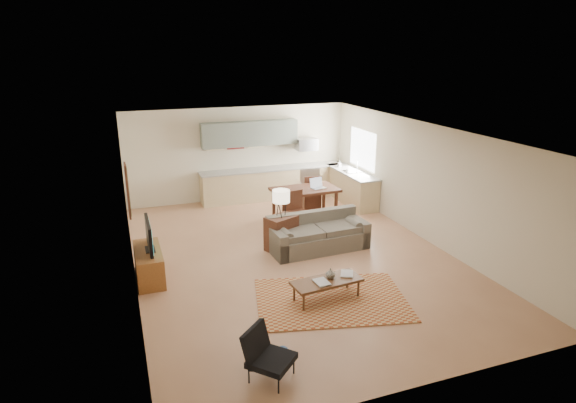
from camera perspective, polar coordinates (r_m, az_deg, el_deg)
name	(u,v)px	position (r m, az deg, el deg)	size (l,w,h in m)	color
room	(293,196)	(9.97, 0.59, 0.60)	(9.00, 9.00, 9.00)	#AA7553
kitchen_counter_back	(272,183)	(14.29, -1.91, 2.20)	(4.26, 0.64, 0.92)	tan
kitchen_counter_right	(351,187)	(14.00, 7.53, 1.73)	(0.64, 2.26, 0.92)	tan
kitchen_range	(306,180)	(14.66, 2.18, 2.56)	(0.62, 0.62, 0.90)	#A5A8AD
kitchen_microwave	(306,144)	(14.43, 2.20, 6.80)	(0.62, 0.40, 0.35)	#A5A8AD
upper_cabinets	(250,134)	(13.94, -4.54, 8.04)	(2.80, 0.34, 0.70)	slate
window_right	(362,149)	(13.88, 8.82, 6.17)	(0.02, 1.40, 1.05)	white
wall_art_left	(128,191)	(10.19, -18.43, 1.23)	(0.06, 0.42, 1.10)	olive
triptych	(235,140)	(14.01, -6.26, 7.21)	(1.70, 0.04, 0.50)	#FDF3C9
rug	(331,300)	(8.78, 5.14, -11.50)	(2.64, 1.83, 0.02)	#973B1B
sofa	(318,232)	(10.67, 3.62, -3.69)	(2.27, 0.99, 0.79)	#5D5648
coffee_table	(327,290)	(8.71, 4.59, -10.37)	(1.27, 0.50, 0.38)	#4B2B16
book_a	(316,284)	(8.47, 3.31, -9.68)	(0.25, 0.32, 0.03)	maroon
book_b	(341,273)	(8.87, 6.28, -8.46)	(0.33, 0.37, 0.02)	navy
vase	(330,273)	(8.67, 5.05, -8.46)	(0.19, 0.19, 0.18)	black
armchair	(271,356)	(6.76, -1.98, -17.79)	(0.63, 0.63, 0.72)	black
tv_credenza	(149,264)	(9.76, -16.16, -7.15)	(0.49, 1.28, 0.59)	brown
tv	(149,235)	(9.53, -16.17, -3.89)	(0.10, 0.99, 0.59)	black
console_table	(281,233)	(10.64, -0.80, -3.76)	(0.67, 0.44, 0.78)	#3E1F14
table_lamp	(281,203)	(10.40, -0.82, -0.17)	(0.38, 0.38, 0.62)	beige
dining_table	(305,204)	(12.47, 2.00, -0.32)	(1.67, 0.96, 0.85)	#3E1F14
dining_chair_near	(298,212)	(11.62, 1.19, -1.29)	(0.48, 0.50, 1.00)	#3E1F14
dining_chair_far	(311,192)	(13.27, 2.71, 1.15)	(0.48, 0.50, 1.00)	#3E1F14
laptop	(319,183)	(12.33, 3.66, 2.16)	(0.36, 0.27, 0.27)	#A5A8AD
soap_bottle	(340,164)	(14.36, 6.12, 4.47)	(0.09, 0.09, 0.19)	#FDF3C9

